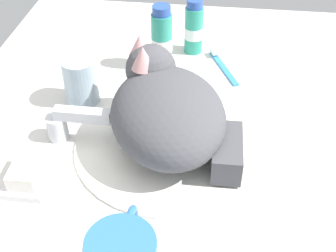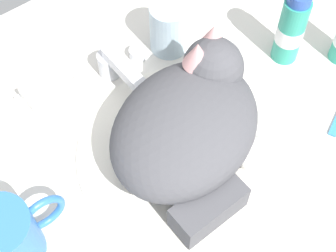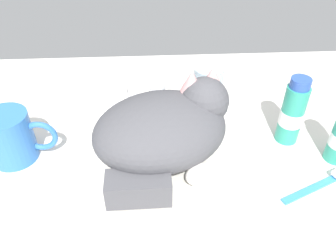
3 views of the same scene
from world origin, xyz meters
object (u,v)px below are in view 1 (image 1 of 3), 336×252
cat (168,109)px  soap_bar (28,169)px  toothpaste_bottle (162,40)px  mouthwash_bottle (194,28)px  rinse_cup (81,81)px  toothbrush (222,65)px  faucet (65,125)px

cat → soap_bar: bearing=120.0°
toothpaste_bottle → mouthwash_bottle: 9.31cm
cat → mouthwash_bottle: cat is taller
mouthwash_bottle → toothpaste_bottle: bearing=140.2°
rinse_cup → soap_bar: bearing=173.2°
toothpaste_bottle → toothbrush: (1.37, -12.59, -5.79)cm
faucet → toothpaste_bottle: toothpaste_bottle is taller
cat → rinse_cup: (9.91, 17.40, -2.60)cm
rinse_cup → toothpaste_bottle: size_ratio=0.65×
faucet → mouthwash_bottle: bearing=-30.9°
faucet → cat: bearing=-86.4°
soap_bar → toothpaste_bottle: bearing=-24.2°
faucet → soap_bar: faucet is taller
toothbrush → faucet: bearing=135.4°
rinse_cup → toothbrush: rinse_cup is taller
soap_bar → mouthwash_bottle: bearing=-27.2°
rinse_cup → toothbrush: bearing=-59.8°
cat → soap_bar: cat is taller
faucet → toothbrush: size_ratio=1.09×
toothbrush → mouthwash_bottle: bearing=49.1°
cat → soap_bar: 23.49cm
faucet → toothbrush: bearing=-44.6°
rinse_cup → toothbrush: (15.06, -25.84, -3.87)cm
rinse_cup → toothpaste_bottle: (13.69, -13.24, 1.92)cm
soap_bar → mouthwash_bottle: mouthwash_bottle is taller
soap_bar → toothpaste_bottle: (35.11, -15.81, 3.85)cm
toothpaste_bottle → mouthwash_bottle: (7.13, -5.93, -0.76)cm
soap_bar → faucet: bearing=-14.7°
cat → rinse_cup: 20.19cm
rinse_cup → mouthwash_bottle: 28.33cm
toothbrush → rinse_cup: bearing=120.2°
toothpaste_bottle → toothbrush: bearing=-83.8°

